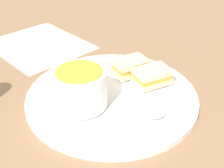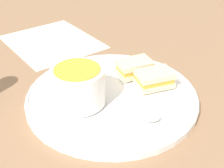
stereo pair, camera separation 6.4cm
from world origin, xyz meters
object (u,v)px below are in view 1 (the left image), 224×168
object	(u,v)px
spoon	(152,116)
sandwich_half_near	(152,76)
sandwich_half_far	(130,66)
soup_bowl	(81,88)

from	to	relation	value
spoon	sandwich_half_near	size ratio (longest dim) A/B	1.50
sandwich_half_far	spoon	bearing A→B (deg)	68.16
sandwich_half_near	soup_bowl	bearing A→B (deg)	-3.79
sandwich_half_near	sandwich_half_far	xyz separation A→B (m)	(0.01, -0.06, 0.00)
spoon	sandwich_half_near	bearing A→B (deg)	62.74
soup_bowl	sandwich_half_near	size ratio (longest dim) A/B	1.29
spoon	sandwich_half_far	size ratio (longest dim) A/B	1.55
spoon	sandwich_half_near	world-z (taller)	sandwich_half_near
spoon	sandwich_half_far	xyz separation A→B (m)	(-0.06, -0.16, 0.01)
spoon	sandwich_half_far	bearing A→B (deg)	79.68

